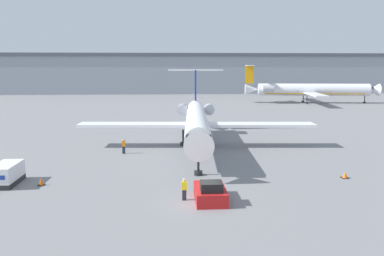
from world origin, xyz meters
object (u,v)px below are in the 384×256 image
Objects in this scene: airplane_main at (197,120)px; traffic_cone_right at (345,175)px; pushback_tug at (210,193)px; worker_by_wing at (124,146)px; worker_near_tug at (184,189)px; traffic_cone_left at (41,182)px; airplane_parked_far_left at (309,90)px; luggage_cart at (6,174)px.

traffic_cone_right is at bearing -48.60° from airplane_main.
airplane_main is 19.71m from pushback_tug.
worker_by_wing reaches higher than pushback_tug.
airplane_main is 17.84× the size of worker_near_tug.
worker_by_wing is at bearing 63.92° from traffic_cone_left.
pushback_tug is at bearing -115.50° from airplane_parked_far_left.
worker_near_tug is 2.61× the size of traffic_cone_right.
luggage_cart reaches higher than traffic_cone_left.
luggage_cart is (-17.29, 5.13, 0.28)m from pushback_tug.
airplane_main is 0.82× the size of airplane_parked_far_left.
luggage_cart is at bearing 163.48° from pushback_tug.
airplane_main is 21.07m from traffic_cone_left.
luggage_cart is 5.22× the size of traffic_cone_left.
traffic_cone_left is (-5.71, -11.66, -0.59)m from worker_by_wing.
traffic_cone_left reaches higher than traffic_cone_right.
luggage_cart reaches higher than pushback_tug.
traffic_cone_right is at bearing 1.10° from traffic_cone_left.
worker_near_tug is 0.05× the size of airplane_parked_far_left.
worker_by_wing reaches higher than traffic_cone_left.
traffic_cone_right is (12.68, -14.38, -3.15)m from airplane_main.
airplane_main reaches higher than traffic_cone_left.
luggage_cart is (-17.65, -14.38, -2.53)m from airplane_main.
pushback_tug is at bearing -16.52° from luggage_cart.
airplane_main is 7.99× the size of pushback_tug.
worker_by_wing is at bearing -126.85° from airplane_parked_far_left.
worker_by_wing is at bearing 152.66° from traffic_cone_right.
airplane_main is at bearing 88.94° from pushback_tug.
traffic_cone_left is 27.25m from traffic_cone_right.
pushback_tug is (-0.36, -19.51, -2.80)m from airplane_main.
traffic_cone_right is at bearing -27.34° from worker_by_wing.
airplane_parked_far_left is at bearing 63.22° from worker_near_tug.
airplane_parked_far_left is (38.19, 75.68, 2.86)m from worker_near_tug.
pushback_tug is 2.01m from worker_near_tug.
traffic_cone_left is 0.02× the size of airplane_parked_far_left.
airplane_main is at bearing 131.40° from traffic_cone_right.
airplane_main is 19.44m from traffic_cone_right.
airplane_main is 46.55× the size of traffic_cone_right.
luggage_cart is 30.34m from traffic_cone_right.
worker_by_wing is 0.05× the size of airplane_parked_far_left.
luggage_cart is at bearing -127.09° from airplane_parked_far_left.
pushback_tug is at bearing -91.06° from airplane_main.
airplane_main is 9.76m from worker_by_wing.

